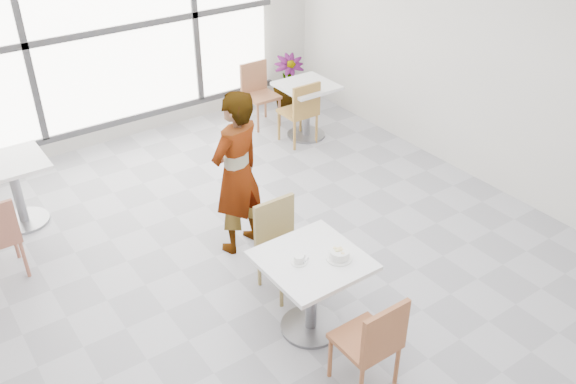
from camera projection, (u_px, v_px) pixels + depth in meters
floor at (270, 265)px, 6.01m from camera, size 7.00×7.00×0.00m
wall_back at (113, 28)px, 7.65m from camera, size 6.00×0.00×6.00m
wall_right at (496, 58)px, 6.69m from camera, size 0.00×7.00×7.00m
window at (115, 29)px, 7.60m from camera, size 4.60×0.07×2.52m
main_table at (312, 281)px, 5.01m from camera, size 0.80×0.80×0.75m
chair_near at (373, 340)px, 4.47m from camera, size 0.42×0.42×0.87m
chair_far at (281, 240)px, 5.52m from camera, size 0.42×0.42×0.87m
oatmeal_bowl at (339, 254)px, 4.86m from camera, size 0.21×0.21×0.09m
coffee_cup at (299, 260)px, 4.83m from camera, size 0.16×0.13×0.07m
person at (237, 174)px, 5.86m from camera, size 0.70×0.56×1.69m
bg_table_left at (15, 183)px, 6.39m from camera, size 0.70×0.70×0.75m
bg_table_right at (306, 103)px, 8.17m from camera, size 0.70×0.70×0.75m
bg_chair_right_near at (301, 109)px, 7.97m from camera, size 0.42×0.42×0.87m
bg_chair_right_far at (258, 90)px, 8.53m from camera, size 0.42×0.42×0.87m
plant_right at (288, 82)px, 9.02m from camera, size 0.59×0.59×0.80m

